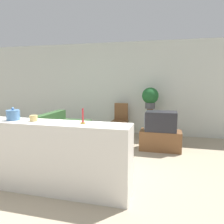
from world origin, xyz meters
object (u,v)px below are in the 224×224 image
potted_plant (150,97)px  decorative_bowl (13,115)px  couch (58,137)px  wooden_chair (120,118)px  television (161,121)px

potted_plant → decorative_bowl: size_ratio=3.00×
couch → wooden_chair: (1.17, 1.49, 0.24)m
wooden_chair → decorative_bowl: (-0.89, -3.30, 0.57)m
couch → potted_plant: 2.64m
wooden_chair → decorative_bowl: 3.47m
couch → television: 2.42m
wooden_chair → couch: bearing=-128.0°
television → potted_plant: bearing=108.5°
wooden_chair → television: bearing=-40.8°
television → decorative_bowl: size_ratio=3.69×
couch → decorative_bowl: 2.00m
television → potted_plant: (-0.33, 0.99, 0.48)m
wooden_chair → decorative_bowl: decorative_bowl is taller
television → couch: bearing=-168.2°
television → decorative_bowl: (-2.06, -2.30, 0.41)m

